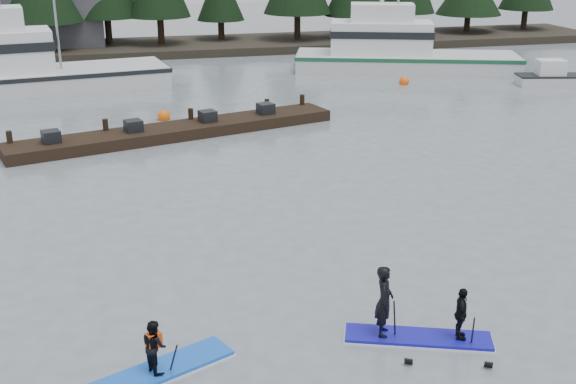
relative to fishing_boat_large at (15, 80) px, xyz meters
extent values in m
plane|color=slate|center=(10.21, -29.08, -0.69)|extent=(160.00, 160.00, 0.00)
cube|color=#2D281E|center=(10.21, 12.92, -0.39)|extent=(70.00, 8.00, 0.60)
cube|color=silver|center=(0.50, 0.07, -0.58)|extent=(16.53, 6.68, 2.14)
cylinder|color=gray|center=(-0.30, -0.04, 4.04)|extent=(0.14, 0.14, 7.11)
cube|color=silver|center=(24.31, 0.72, -0.59)|extent=(14.90, 8.57, 2.05)
cube|color=white|center=(22.68, 1.28, 1.46)|extent=(7.07, 4.90, 2.05)
cylinder|color=gray|center=(23.63, 0.96, 3.69)|extent=(0.14, 0.14, 6.51)
cube|color=silver|center=(31.51, -5.95, -0.38)|extent=(5.52, 2.77, 0.62)
cube|color=black|center=(7.95, -11.81, -0.44)|extent=(15.03, 5.95, 0.50)
sphere|color=#FF5E0C|center=(22.44, -3.41, -0.69)|extent=(0.61, 0.61, 0.61)
sphere|color=#FF5E0C|center=(7.63, -8.59, -0.69)|extent=(0.62, 0.62, 0.62)
cube|color=blue|center=(5.53, -30.31, -0.63)|extent=(3.41, 2.09, 0.13)
imported|color=black|center=(5.53, -30.31, 0.01)|extent=(0.62, 0.69, 1.15)
cube|color=#DB4A12|center=(5.53, -30.31, 0.15)|extent=(0.35, 0.30, 0.32)
cylinder|color=black|center=(5.85, -30.42, -0.45)|extent=(0.26, 0.84, 1.46)
cube|color=#1312AB|center=(11.38, -30.39, -0.63)|extent=(3.33, 1.89, 0.12)
imported|color=black|center=(10.64, -30.10, 0.26)|extent=(0.59, 0.71, 1.67)
cylinder|color=black|center=(10.79, -30.39, -0.18)|extent=(0.50, 0.86, 1.64)
imported|color=black|center=(12.22, -30.71, 0.04)|extent=(0.54, 0.78, 1.23)
cylinder|color=black|center=(12.38, -31.00, -0.42)|extent=(0.46, 0.79, 1.48)
camera|label=1|loc=(5.03, -43.40, 8.02)|focal=45.00mm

